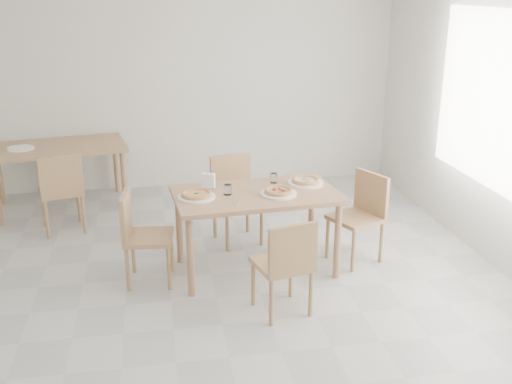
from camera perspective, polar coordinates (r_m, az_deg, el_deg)
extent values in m
plane|color=#B9B9B5|center=(4.73, -7.87, -12.82)|extent=(7.00, 7.00, 0.00)
plane|color=silver|center=(7.60, -9.48, 10.64)|extent=(6.00, 0.00, 6.00)
cube|color=#A87656|center=(5.30, 0.00, -0.26)|extent=(1.51, 0.94, 0.04)
cylinder|color=#A87656|center=(5.01, -6.28, -6.19)|extent=(0.06, 0.06, 0.71)
cylinder|color=#A87656|center=(5.33, 7.76, -4.64)|extent=(0.06, 0.06, 0.71)
cylinder|color=#A87656|center=(5.63, -7.34, -3.31)|extent=(0.06, 0.06, 0.71)
cylinder|color=#A87656|center=(5.92, 5.29, -2.09)|extent=(0.06, 0.06, 0.71)
cube|color=tan|center=(4.74, 2.48, -6.89)|extent=(0.49, 0.49, 0.04)
cube|color=tan|center=(4.51, 3.54, -5.42)|extent=(0.40, 0.13, 0.38)
cylinder|color=tan|center=(5.05, 3.33, -7.95)|extent=(0.03, 0.03, 0.39)
cylinder|color=tan|center=(4.91, -0.27, -8.70)|extent=(0.03, 0.03, 0.39)
cylinder|color=tan|center=(4.78, 5.23, -9.64)|extent=(0.03, 0.03, 0.39)
cylinder|color=tan|center=(4.64, 1.46, -10.50)|extent=(0.03, 0.03, 0.39)
cube|color=tan|center=(6.01, -1.76, -0.84)|extent=(0.52, 0.52, 0.04)
cube|color=tan|center=(6.11, -2.45, 1.71)|extent=(0.43, 0.14, 0.41)
cylinder|color=tan|center=(5.87, -2.75, -3.75)|extent=(0.04, 0.04, 0.42)
cylinder|color=tan|center=(6.00, 0.54, -3.21)|extent=(0.04, 0.04, 0.42)
cylinder|color=tan|center=(6.19, -3.95, -2.53)|extent=(0.04, 0.04, 0.42)
cylinder|color=tan|center=(6.31, -0.80, -2.05)|extent=(0.04, 0.04, 0.42)
cube|color=tan|center=(5.28, -10.15, -4.28)|extent=(0.45, 0.45, 0.04)
cube|color=tan|center=(5.23, -12.29, -2.16)|extent=(0.08, 0.41, 0.39)
cylinder|color=tan|center=(5.20, -8.28, -7.22)|extent=(0.03, 0.03, 0.40)
cylinder|color=tan|center=(5.51, -8.03, -5.61)|extent=(0.03, 0.03, 0.40)
cylinder|color=tan|center=(5.24, -12.12, -7.25)|extent=(0.03, 0.03, 0.40)
cylinder|color=tan|center=(5.55, -11.63, -5.65)|extent=(0.03, 0.03, 0.40)
cube|color=tan|center=(5.67, 9.45, -2.50)|extent=(0.55, 0.55, 0.04)
cube|color=tan|center=(5.72, 10.93, -0.08)|extent=(0.21, 0.39, 0.40)
cylinder|color=tan|center=(5.76, 6.82, -4.41)|extent=(0.04, 0.04, 0.41)
cylinder|color=tan|center=(5.52, 9.25, -5.60)|extent=(0.04, 0.04, 0.41)
cylinder|color=tan|center=(5.98, 9.40, -3.61)|extent=(0.04, 0.04, 0.41)
cylinder|color=tan|center=(5.76, 11.83, -4.71)|extent=(0.04, 0.04, 0.41)
cylinder|color=white|center=(5.19, -5.70, -0.45)|extent=(0.33, 0.33, 0.02)
cylinder|color=white|center=(5.55, 4.75, 0.88)|extent=(0.33, 0.33, 0.02)
cylinder|color=white|center=(5.25, 2.16, -0.14)|extent=(0.32, 0.32, 0.02)
cylinder|color=#E2A26A|center=(5.18, -5.70, -0.29)|extent=(0.34, 0.34, 0.01)
torus|color=#E2A26A|center=(5.18, -5.71, -0.19)|extent=(0.34, 0.34, 0.03)
cylinder|color=#CC5524|center=(5.18, -5.71, -0.20)|extent=(0.26, 0.26, 0.01)
ellipsoid|color=#175714|center=(5.18, -5.71, -0.12)|extent=(0.05, 0.03, 0.01)
cylinder|color=#E2A26A|center=(5.54, 4.75, 1.03)|extent=(0.26, 0.26, 0.01)
torus|color=#E2A26A|center=(5.54, 4.75, 1.13)|extent=(0.26, 0.26, 0.03)
cylinder|color=beige|center=(5.54, 4.75, 1.12)|extent=(0.19, 0.19, 0.01)
cylinder|color=#E2A26A|center=(5.24, 2.16, 0.01)|extent=(0.33, 0.33, 0.01)
torus|color=#E2A26A|center=(5.24, 2.16, 0.12)|extent=(0.33, 0.33, 0.03)
cylinder|color=#CC5524|center=(5.24, 2.16, 0.11)|extent=(0.25, 0.25, 0.01)
cylinder|color=white|center=(5.23, -2.72, 0.22)|extent=(0.07, 0.07, 0.09)
cylinder|color=white|center=(5.55, 1.69, 1.35)|extent=(0.07, 0.07, 0.09)
cube|color=silver|center=(5.41, -4.55, 0.41)|extent=(0.14, 0.10, 0.01)
cube|color=white|center=(5.39, -4.57, 1.12)|extent=(0.12, 0.08, 0.13)
cube|color=silver|center=(5.03, -1.66, -1.09)|extent=(0.07, 0.18, 0.01)
cube|color=silver|center=(5.58, -0.62, 1.00)|extent=(0.05, 0.17, 0.01)
cube|color=tan|center=(7.23, -18.38, 4.06)|extent=(1.62, 1.10, 0.04)
cylinder|color=tan|center=(7.03, -12.44, 1.00)|extent=(0.06, 0.06, 0.71)
cylinder|color=tan|center=(7.69, -23.23, 1.43)|extent=(0.06, 0.06, 0.71)
cylinder|color=tan|center=(7.71, -13.19, 2.55)|extent=(0.06, 0.06, 0.71)
cube|color=tan|center=(6.61, -18.06, 0.10)|extent=(0.52, 0.52, 0.04)
cube|color=tan|center=(6.36, -18.08, 1.49)|extent=(0.43, 0.14, 0.41)
cylinder|color=tan|center=(6.87, -16.52, -1.06)|extent=(0.04, 0.04, 0.42)
cylinder|color=tan|center=(6.85, -19.56, -1.46)|extent=(0.04, 0.04, 0.42)
cylinder|color=tan|center=(6.53, -16.08, -2.09)|extent=(0.04, 0.04, 0.42)
cylinder|color=tan|center=(6.50, -19.28, -2.52)|extent=(0.04, 0.04, 0.42)
cube|color=tan|center=(8.02, -18.56, 3.08)|extent=(0.41, 0.41, 0.04)
cube|color=tan|center=(8.14, -18.60, 4.83)|extent=(0.40, 0.05, 0.38)
cylinder|color=tan|center=(7.94, -19.74, 1.17)|extent=(0.03, 0.03, 0.39)
cylinder|color=tan|center=(7.90, -17.30, 1.35)|extent=(0.03, 0.03, 0.39)
cylinder|color=tan|center=(8.26, -19.47, 1.89)|extent=(0.03, 0.03, 0.39)
cylinder|color=tan|center=(8.22, -17.12, 2.06)|extent=(0.03, 0.03, 0.39)
cylinder|color=white|center=(7.21, -21.49, 3.90)|extent=(0.29, 0.29, 0.02)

